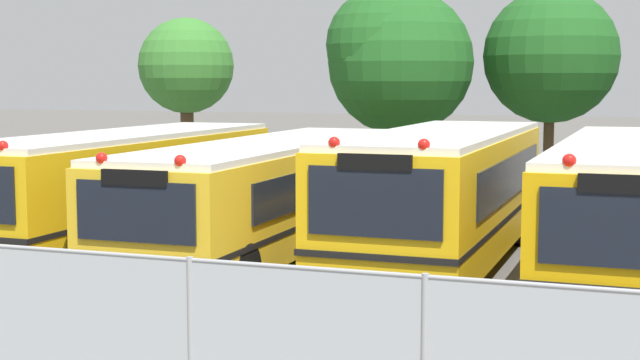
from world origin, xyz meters
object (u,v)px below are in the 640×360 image
(tree_2, at_px, (550,58))
(tree_0, at_px, (185,67))
(traffic_cone, at_px, (91,343))
(school_bus_1, at_px, (273,192))
(school_bus_2, at_px, (443,192))
(school_bus_0, at_px, (125,183))
(school_bus_3, at_px, (634,204))
(tree_1, at_px, (395,57))

(tree_2, bearing_deg, tree_0, -179.34)
(tree_2, xyz_separation_m, traffic_cone, (-3.82, -18.36, -4.03))
(school_bus_1, xyz_separation_m, school_bus_2, (3.46, 0.23, 0.12))
(school_bus_0, bearing_deg, school_bus_3, 178.94)
(school_bus_1, distance_m, tree_2, 12.16)
(tree_2, relative_size, traffic_cone, 13.15)
(school_bus_2, distance_m, school_bus_3, 3.52)
(school_bus_0, bearing_deg, tree_1, -111.86)
(tree_1, bearing_deg, tree_2, 23.72)
(tree_1, xyz_separation_m, tree_2, (4.24, 1.86, -0.01))
(tree_1, bearing_deg, traffic_cone, -88.54)
(school_bus_0, relative_size, school_bus_3, 0.95)
(tree_0, bearing_deg, tree_2, 0.66)
(school_bus_2, height_order, school_bus_3, school_bus_2)
(school_bus_0, height_order, tree_2, tree_2)
(tree_0, bearing_deg, school_bus_3, -36.77)
(tree_2, height_order, traffic_cone, tree_2)
(tree_1, bearing_deg, tree_0, 167.49)
(tree_0, bearing_deg, school_bus_0, -68.91)
(school_bus_1, xyz_separation_m, tree_1, (0.11, 9.10, 2.96))
(tree_0, bearing_deg, traffic_cone, -65.77)
(school_bus_0, bearing_deg, school_bus_2, -179.09)
(school_bus_0, xyz_separation_m, school_bus_3, (10.53, -0.29, 0.03))
(school_bus_1, height_order, traffic_cone, school_bus_1)
(school_bus_3, bearing_deg, tree_1, -52.78)
(school_bus_3, relative_size, traffic_cone, 22.28)
(tree_1, distance_m, tree_2, 4.63)
(school_bus_1, height_order, tree_1, tree_1)
(school_bus_0, distance_m, tree_1, 10.08)
(school_bus_0, relative_size, school_bus_2, 1.08)
(tree_1, bearing_deg, school_bus_0, -112.39)
(school_bus_3, height_order, tree_0, tree_0)
(traffic_cone, bearing_deg, tree_2, 78.24)
(school_bus_0, distance_m, school_bus_2, 7.03)
(school_bus_0, distance_m, school_bus_1, 3.57)
(school_bus_1, xyz_separation_m, tree_2, (4.35, 10.96, 2.94))
(school_bus_2, distance_m, tree_0, 15.59)
(school_bus_1, relative_size, tree_0, 1.92)
(school_bus_1, bearing_deg, tree_2, -111.73)
(school_bus_0, relative_size, tree_2, 1.62)
(school_bus_0, height_order, tree_0, tree_0)
(school_bus_2, height_order, tree_0, tree_0)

